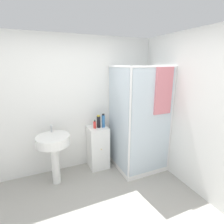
# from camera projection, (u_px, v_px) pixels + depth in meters

# --- Properties ---
(wall_back) EXTENTS (6.40, 0.06, 2.50)m
(wall_back) POSITION_uv_depth(u_px,v_px,m) (68.00, 106.00, 3.23)
(wall_back) COLOR white
(wall_back) RESTS_ON ground_plane
(wall_right) EXTENTS (0.06, 6.40, 2.50)m
(wall_right) POSITION_uv_depth(u_px,v_px,m) (216.00, 121.00, 2.38)
(wall_right) COLOR white
(wall_right) RESTS_ON ground_plane
(shower_enclosure) EXTENTS (0.88, 0.91, 1.97)m
(shower_enclosure) POSITION_uv_depth(u_px,v_px,m) (138.00, 141.00, 3.38)
(shower_enclosure) COLOR white
(shower_enclosure) RESTS_ON ground_plane
(vanity_cabinet) EXTENTS (0.37, 0.40, 0.83)m
(vanity_cabinet) POSITION_uv_depth(u_px,v_px,m) (98.00, 147.00, 3.44)
(vanity_cabinet) COLOR white
(vanity_cabinet) RESTS_ON ground_plane
(sink) EXTENTS (0.54, 0.54, 1.00)m
(sink) POSITION_uv_depth(u_px,v_px,m) (54.00, 146.00, 2.88)
(sink) COLOR white
(sink) RESTS_ON ground_plane
(soap_dispenser) EXTENTS (0.05, 0.06, 0.16)m
(soap_dispenser) POSITION_uv_depth(u_px,v_px,m) (95.00, 125.00, 3.26)
(soap_dispenser) COLOR red
(soap_dispenser) RESTS_ON vanity_cabinet
(shampoo_bottle_tall_black) EXTENTS (0.07, 0.07, 0.24)m
(shampoo_bottle_tall_black) POSITION_uv_depth(u_px,v_px,m) (99.00, 121.00, 3.29)
(shampoo_bottle_tall_black) COLOR black
(shampoo_bottle_tall_black) RESTS_ON vanity_cabinet
(shampoo_bottle_blue) EXTENTS (0.06, 0.06, 0.26)m
(shampoo_bottle_blue) POSITION_uv_depth(u_px,v_px,m) (103.00, 121.00, 3.30)
(shampoo_bottle_blue) COLOR #2D66A3
(shampoo_bottle_blue) RESTS_ON vanity_cabinet
(lotion_bottle_white) EXTENTS (0.05, 0.05, 0.16)m
(lotion_bottle_white) POSITION_uv_depth(u_px,v_px,m) (97.00, 123.00, 3.38)
(lotion_bottle_white) COLOR white
(lotion_bottle_white) RESTS_ON vanity_cabinet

